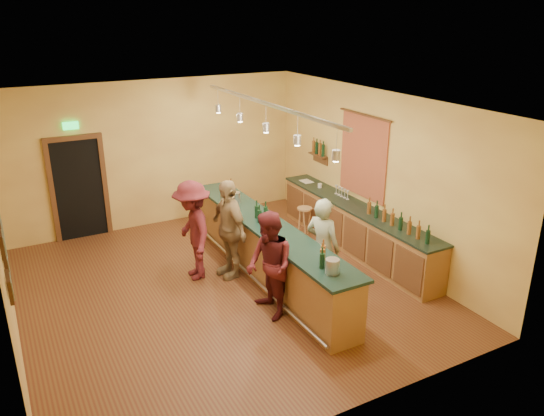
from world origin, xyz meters
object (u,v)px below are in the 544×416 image
back_counter (355,228)px  customer_a (270,266)px  bartender (323,247)px  customer_b (229,229)px  customer_c (193,231)px  bar_stool (305,214)px  tasting_bar (266,246)px

back_counter → customer_a: bearing=-153.4°
bartender → customer_a: 1.12m
customer_b → back_counter: bearing=80.0°
customer_a → customer_c: 1.87m
back_counter → bartender: (-1.55, -1.14, 0.37)m
back_counter → bar_stool: size_ratio=7.06×
tasting_bar → customer_b: size_ratio=2.81×
bar_stool → bartender: bearing=-114.8°
back_counter → bartender: bartender is taller
tasting_bar → customer_a: customer_a is taller
tasting_bar → customer_c: (-1.13, 0.63, 0.30)m
customer_a → back_counter: bearing=119.2°
customer_a → bar_stool: size_ratio=2.68×
bartender → customer_c: 2.32m
customer_b → bar_stool: customer_b is taller
bartender → bar_stool: (1.03, 2.22, -0.36)m
tasting_bar → customer_a: (-0.55, -1.15, 0.26)m
customer_a → customer_b: (0.00, 1.54, 0.05)m
customer_a → customer_c: bearing=-159.2°
customer_a → customer_b: bearing=-177.4°
bartender → customer_c: bearing=22.9°
bartender → bar_stool: bearing=-48.6°
customer_a → customer_c: customer_c is taller
customer_a → customer_c: (-0.58, 1.78, 0.04)m
back_counter → bar_stool: back_counter is taller
customer_c → back_counter: bearing=87.6°
back_counter → tasting_bar: tasting_bar is taller
back_counter → customer_a: (-2.65, -1.33, 0.38)m
back_counter → tasting_bar: (-2.10, -0.18, 0.12)m
back_counter → bartender: 1.96m
tasting_bar → customer_b: (-0.55, 0.40, 0.30)m
customer_a → customer_b: customer_b is taller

